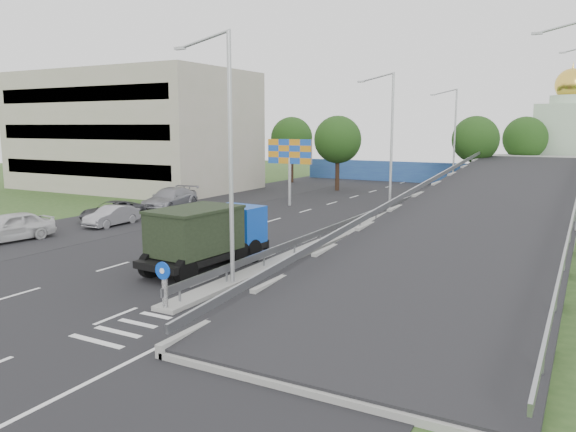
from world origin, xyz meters
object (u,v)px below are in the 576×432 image
Objects in this scene: billboard at (290,155)px; parked_car_d at (170,199)px; parked_car_a at (9,227)px; lamp_post_mid at (389,137)px; lamp_post_far at (453,133)px; church at (568,137)px; parked_car_c at (112,211)px; lamp_post_near at (227,146)px; sign_bollard at (164,285)px; parked_car_b at (112,216)px; dump_truck at (208,234)px.

billboard is 0.93× the size of parked_car_d.
lamp_post_mid is at bearing 56.89° from parked_car_a.
parked_car_a is 14.08m from parked_car_d.
lamp_post_far is at bearing 47.03° from parked_car_d.
church reaches higher than lamp_post_mid.
billboard is 21.98m from parked_car_a.
lamp_post_mid is 35.41m from church.
billboard is at bearing 60.58° from parked_car_c.
lamp_post_far is 20.24m from billboard.
lamp_post_near reaches higher than parked_car_a.
lamp_post_far is (0.00, 20.00, 0.00)m from lamp_post_mid.
parked_car_a is at bearing -109.20° from billboard.
lamp_post_mid is at bearing 89.74° from sign_bollard.
parked_car_b is at bearing 87.30° from parked_car_a.
parked_car_c is at bearing -147.82° from lamp_post_mid.
lamp_post_near is 5.29m from dump_truck.
sign_bollard is 0.12× the size of church.
parked_car_d is (0.11, 5.96, 0.18)m from parked_car_c.
lamp_post_far is 1.83× the size of billboard.
parked_car_b is (-14.88, 11.88, -0.37)m from sign_bollard.
lamp_post_far is at bearing 75.28° from parked_car_a.
sign_bollard is at bearing -37.83° from parked_car_c.
parked_car_d is at bearing -124.39° from church.
parked_car_c is 5.97m from parked_car_d.
lamp_post_far reaches higher than dump_truck.
church is 2.34× the size of parked_car_d.
lamp_post_far is 42.10m from parked_car_a.
parked_car_a is (-7.14, -20.52, -3.34)m from billboard.
lamp_post_mid is at bearing -90.00° from lamp_post_far.
lamp_post_mid is 19.85m from parked_car_b.
dump_truck reaches higher than parked_car_c.
lamp_post_mid is at bearing 90.00° from lamp_post_near.
parked_car_b is (-14.99, -11.94, -5.14)m from lamp_post_mid.
lamp_post_near is 20.00m from lamp_post_mid.
church is at bearing 71.70° from parked_car_a.
lamp_post_far is at bearing 90.00° from lamp_post_mid.
dump_truck is at bearing -103.46° from church.
lamp_post_near is 0.73× the size of church.
lamp_post_mid reaches higher than parked_car_c.
sign_bollard is 0.17× the size of lamp_post_far.
parked_car_d is (-26.31, -38.44, -4.45)m from church.
lamp_post_mid is (0.11, 23.83, 4.77)m from sign_bollard.
billboard reaches higher than sign_bollard.
parked_car_d is (-16.42, 15.56, -4.95)m from lamp_post_near.
lamp_post_far is 34.98m from parked_car_c.
lamp_post_far reaches higher than sign_bollard.
parked_car_d reaches higher than parked_car_a.
parked_car_c is at bearing -120.88° from billboard.
parked_car_b is (-14.99, -31.94, -5.14)m from lamp_post_far.
billboard is at bearing 112.46° from dump_truck.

